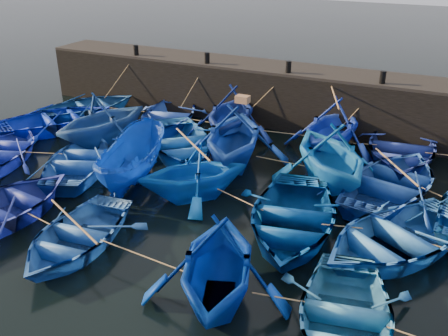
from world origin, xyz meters
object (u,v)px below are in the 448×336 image
at_px(boat_8, 181,143).
at_px(wooden_crate, 243,99).
at_px(boat_0, 89,106).
at_px(boat_13, 5,150).

height_order(boat_8, wooden_crate, wooden_crate).
bearing_deg(boat_0, wooden_crate, -165.77).
bearing_deg(boat_0, boat_13, 124.21).
distance_m(boat_0, boat_8, 6.93).
distance_m(boat_13, wooden_crate, 9.51).
bearing_deg(boat_13, boat_8, -171.28).
bearing_deg(boat_13, wooden_crate, -179.32).
relative_size(boat_0, wooden_crate, 9.62).
height_order(boat_13, wooden_crate, wooden_crate).
distance_m(boat_0, wooden_crate, 9.70).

